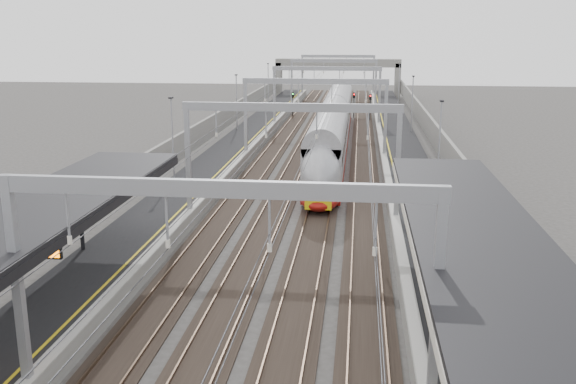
% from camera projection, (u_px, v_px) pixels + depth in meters
% --- Properties ---
extents(platform_left, '(4.00, 120.00, 1.00)m').
position_uv_depth(platform_left, '(234.00, 150.00, 62.12)').
color(platform_left, black).
rests_on(platform_left, ground).
extents(platform_right, '(4.00, 120.00, 1.00)m').
position_uv_depth(platform_right, '(401.00, 153.00, 60.40)').
color(platform_right, black).
rests_on(platform_right, ground).
extents(tracks, '(11.40, 140.00, 0.20)m').
position_uv_depth(tracks, '(316.00, 156.00, 61.37)').
color(tracks, black).
rests_on(tracks, ground).
extents(overhead_line, '(13.00, 140.00, 6.60)m').
position_uv_depth(overhead_line, '(321.00, 86.00, 66.26)').
color(overhead_line, '#909299').
rests_on(overhead_line, platform_left).
extents(canopy_right, '(4.40, 30.00, 4.24)m').
position_uv_depth(canopy_right, '(495.00, 263.00, 18.79)').
color(canopy_right, black).
rests_on(canopy_right, platform_right).
extents(overbridge, '(22.00, 2.20, 6.90)m').
position_uv_depth(overbridge, '(338.00, 68.00, 113.09)').
color(overbridge, slate).
rests_on(overbridge, ground).
extents(wall_left, '(0.30, 120.00, 3.20)m').
position_uv_depth(wall_left, '(202.00, 138.00, 62.19)').
color(wall_left, slate).
rests_on(wall_left, ground).
extents(wall_right, '(0.30, 120.00, 3.20)m').
position_uv_depth(wall_right, '(436.00, 142.00, 59.79)').
color(wall_right, slate).
rests_on(wall_right, ground).
extents(train, '(2.73, 49.73, 4.32)m').
position_uv_depth(train, '(334.00, 131.00, 62.99)').
color(train, '#9A130E').
rests_on(train, ground).
extents(bench, '(1.19, 1.97, 0.99)m').
position_uv_depth(bench, '(457.00, 301.00, 24.65)').
color(bench, black).
rests_on(bench, platform_right).
extents(signal_green, '(0.32, 0.32, 3.48)m').
position_uv_depth(signal_green, '(293.00, 100.00, 88.47)').
color(signal_green, black).
rests_on(signal_green, ground).
extents(signal_red_near, '(0.32, 0.32, 3.48)m').
position_uv_depth(signal_red_near, '(354.00, 100.00, 88.08)').
color(signal_red_near, black).
rests_on(signal_red_near, ground).
extents(signal_red_far, '(0.32, 0.32, 3.48)m').
position_uv_depth(signal_red_far, '(370.00, 102.00, 85.84)').
color(signal_red_far, black).
rests_on(signal_red_far, ground).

